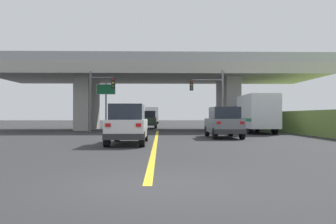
{
  "coord_description": "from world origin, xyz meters",
  "views": [
    {
      "loc": [
        0.27,
        -7.13,
        1.44
      ],
      "look_at": [
        0.97,
        25.28,
        1.81
      ],
      "focal_mm": 37.17,
      "sensor_mm": 36.0,
      "label": 1
    }
  ],
  "objects_px": {
    "semi_truck_distant": "(152,115)",
    "suv_crossing": "(224,122)",
    "sedan_oncoming": "(149,120)",
    "box_truck": "(255,113)",
    "highway_sign": "(106,95)",
    "traffic_signal_farside": "(99,94)",
    "traffic_signal_nearside": "(211,94)",
    "suv_lead": "(128,124)"
  },
  "relations": [
    {
      "from": "suv_lead",
      "to": "suv_crossing",
      "type": "distance_m",
      "value": 7.69
    },
    {
      "from": "sedan_oncoming",
      "to": "traffic_signal_nearside",
      "type": "distance_m",
      "value": 11.31
    },
    {
      "from": "traffic_signal_nearside",
      "to": "semi_truck_distant",
      "type": "xyz_separation_m",
      "value": [
        -6.17,
        32.46,
        -1.89
      ]
    },
    {
      "from": "sedan_oncoming",
      "to": "traffic_signal_farside",
      "type": "relative_size",
      "value": 0.82
    },
    {
      "from": "semi_truck_distant",
      "to": "traffic_signal_nearside",
      "type": "bearing_deg",
      "value": -79.24
    },
    {
      "from": "suv_crossing",
      "to": "suv_lead",
      "type": "bearing_deg",
      "value": -140.05
    },
    {
      "from": "sedan_oncoming",
      "to": "traffic_signal_nearside",
      "type": "height_order",
      "value": "traffic_signal_nearside"
    },
    {
      "from": "highway_sign",
      "to": "suv_crossing",
      "type": "bearing_deg",
      "value": -49.77
    },
    {
      "from": "traffic_signal_nearside",
      "to": "semi_truck_distant",
      "type": "relative_size",
      "value": 0.86
    },
    {
      "from": "suv_crossing",
      "to": "box_truck",
      "type": "distance_m",
      "value": 7.33
    },
    {
      "from": "box_truck",
      "to": "semi_truck_distant",
      "type": "bearing_deg",
      "value": 105.25
    },
    {
      "from": "suv_crossing",
      "to": "traffic_signal_nearside",
      "type": "bearing_deg",
      "value": 86.04
    },
    {
      "from": "sedan_oncoming",
      "to": "highway_sign",
      "type": "relative_size",
      "value": 0.94
    },
    {
      "from": "box_truck",
      "to": "traffic_signal_nearside",
      "type": "distance_m",
      "value": 4.47
    },
    {
      "from": "box_truck",
      "to": "traffic_signal_farside",
      "type": "relative_size",
      "value": 1.31
    },
    {
      "from": "suv_crossing",
      "to": "box_truck",
      "type": "xyz_separation_m",
      "value": [
        3.8,
        6.23,
        0.64
      ]
    },
    {
      "from": "sedan_oncoming",
      "to": "traffic_signal_nearside",
      "type": "bearing_deg",
      "value": -56.98
    },
    {
      "from": "suv_crossing",
      "to": "highway_sign",
      "type": "bearing_deg",
      "value": 129.43
    },
    {
      "from": "suv_crossing",
      "to": "sedan_oncoming",
      "type": "distance_m",
      "value": 18.7
    },
    {
      "from": "traffic_signal_nearside",
      "to": "sedan_oncoming",
      "type": "bearing_deg",
      "value": 123.02
    },
    {
      "from": "sedan_oncoming",
      "to": "traffic_signal_farside",
      "type": "height_order",
      "value": "traffic_signal_farside"
    },
    {
      "from": "suv_crossing",
      "to": "box_truck",
      "type": "height_order",
      "value": "box_truck"
    },
    {
      "from": "traffic_signal_nearside",
      "to": "traffic_signal_farside",
      "type": "xyz_separation_m",
      "value": [
        -10.11,
        -0.65,
        -0.05
      ]
    },
    {
      "from": "suv_crossing",
      "to": "traffic_signal_farside",
      "type": "xyz_separation_m",
      "value": [
        -9.63,
        7.96,
        2.41
      ]
    },
    {
      "from": "sedan_oncoming",
      "to": "box_truck",
      "type": "bearing_deg",
      "value": -51.22
    },
    {
      "from": "box_truck",
      "to": "semi_truck_distant",
      "type": "relative_size",
      "value": 1.08
    },
    {
      "from": "semi_truck_distant",
      "to": "box_truck",
      "type": "bearing_deg",
      "value": -74.75
    },
    {
      "from": "sedan_oncoming",
      "to": "highway_sign",
      "type": "distance_m",
      "value": 8.12
    },
    {
      "from": "box_truck",
      "to": "highway_sign",
      "type": "xyz_separation_m",
      "value": [
        -13.31,
        5.0,
        1.87
      ]
    },
    {
      "from": "box_truck",
      "to": "traffic_signal_farside",
      "type": "height_order",
      "value": "traffic_signal_farside"
    },
    {
      "from": "sedan_oncoming",
      "to": "semi_truck_distant",
      "type": "height_order",
      "value": "semi_truck_distant"
    },
    {
      "from": "suv_lead",
      "to": "semi_truck_distant",
      "type": "distance_m",
      "value": 46.09
    },
    {
      "from": "box_truck",
      "to": "traffic_signal_nearside",
      "type": "bearing_deg",
      "value": 144.51
    },
    {
      "from": "semi_truck_distant",
      "to": "suv_crossing",
      "type": "bearing_deg",
      "value": -82.1
    },
    {
      "from": "highway_sign",
      "to": "traffic_signal_farside",
      "type": "bearing_deg",
      "value": -92.25
    },
    {
      "from": "suv_crossing",
      "to": "traffic_signal_nearside",
      "type": "relative_size",
      "value": 0.8
    },
    {
      "from": "suv_lead",
      "to": "traffic_signal_farside",
      "type": "xyz_separation_m",
      "value": [
        -3.81,
        12.98,
        2.41
      ]
    },
    {
      "from": "box_truck",
      "to": "highway_sign",
      "type": "distance_m",
      "value": 14.34
    },
    {
      "from": "traffic_signal_nearside",
      "to": "semi_truck_distant",
      "type": "height_order",
      "value": "traffic_signal_nearside"
    },
    {
      "from": "suv_crossing",
      "to": "box_truck",
      "type": "bearing_deg",
      "value": 57.81
    },
    {
      "from": "sedan_oncoming",
      "to": "suv_crossing",
      "type": "bearing_deg",
      "value": -72.77
    },
    {
      "from": "suv_crossing",
      "to": "sedan_oncoming",
      "type": "bearing_deg",
      "value": 106.43
    }
  ]
}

